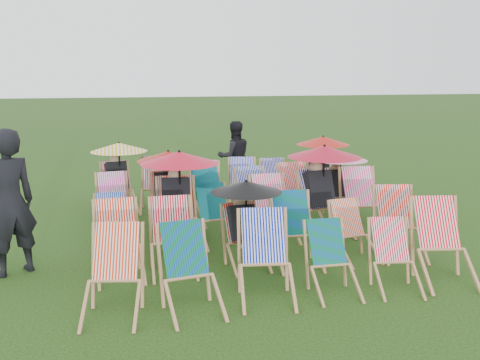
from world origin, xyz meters
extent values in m
plane|color=black|center=(0.00, 0.00, 0.00)|extent=(100.00, 100.00, 0.00)
cube|color=red|center=(-2.02, -2.00, 0.66)|extent=(0.55, 0.45, 0.59)
cube|color=#0A6F25|center=(-1.27, -2.07, 0.65)|extent=(0.54, 0.43, 0.58)
cube|color=#0717A1|center=(-0.29, -1.91, 0.69)|extent=(0.57, 0.45, 0.62)
cube|color=#0A6925|center=(0.50, -1.99, 0.58)|extent=(0.44, 0.33, 0.52)
cube|color=red|center=(1.33, -2.05, 0.57)|extent=(0.47, 0.38, 0.51)
cube|color=red|center=(2.06, -1.90, 0.71)|extent=(0.59, 0.48, 0.63)
cube|color=red|center=(-2.03, -0.83, 0.66)|extent=(0.53, 0.40, 0.59)
cube|color=red|center=(-1.30, -0.80, 0.66)|extent=(0.50, 0.37, 0.59)
cube|color=red|center=(-0.33, -0.88, 0.57)|extent=(0.46, 0.36, 0.51)
cube|color=black|center=(-0.33, -0.93, 0.57)|extent=(0.39, 0.40, 0.54)
sphere|color=tan|center=(-0.34, -0.84, 0.85)|extent=(0.19, 0.19, 0.19)
cylinder|color=black|center=(-0.27, -0.96, 0.81)|extent=(0.03, 0.03, 0.63)
cone|color=black|center=(-0.27, -0.96, 1.09)|extent=(0.99, 0.99, 0.15)
cube|color=#085E36|center=(0.40, -0.89, 0.67)|extent=(0.52, 0.39, 0.60)
cube|color=red|center=(1.24, -0.94, 0.56)|extent=(0.46, 0.36, 0.50)
cube|color=red|center=(2.02, -0.89, 0.67)|extent=(0.56, 0.46, 0.60)
cube|color=#0831AB|center=(-2.11, 0.21, 0.56)|extent=(0.43, 0.32, 0.51)
cube|color=red|center=(-1.11, 0.33, 0.70)|extent=(0.55, 0.42, 0.63)
cube|color=black|center=(-1.11, 0.27, 0.70)|extent=(0.47, 0.48, 0.66)
sphere|color=tan|center=(-1.11, 0.38, 1.04)|extent=(0.23, 0.23, 0.23)
cylinder|color=black|center=(-1.05, 0.22, 0.99)|extent=(0.03, 0.03, 0.77)
cone|color=red|center=(-1.05, 0.22, 1.34)|extent=(1.21, 1.21, 0.19)
cube|color=#0A723D|center=(-0.55, 0.26, 0.61)|extent=(0.50, 0.39, 0.55)
cube|color=#E22D65|center=(0.41, 0.28, 0.68)|extent=(0.53, 0.40, 0.61)
cube|color=#0907A3|center=(1.27, 0.39, 0.70)|extent=(0.58, 0.46, 0.63)
cube|color=black|center=(1.28, 0.33, 0.70)|extent=(0.50, 0.52, 0.66)
sphere|color=tan|center=(1.26, 0.44, 1.05)|extent=(0.23, 0.23, 0.23)
cylinder|color=black|center=(1.35, 0.30, 0.99)|extent=(0.03, 0.03, 0.77)
cone|color=#AD0921|center=(1.35, 0.30, 1.34)|extent=(1.21, 1.21, 0.19)
cube|color=#FF338C|center=(2.02, 0.36, 0.71)|extent=(0.57, 0.44, 0.64)
cube|color=#DC2C98|center=(-2.10, 1.48, 0.63)|extent=(0.51, 0.40, 0.56)
cube|color=red|center=(-1.18, 1.37, 0.63)|extent=(0.50, 0.38, 0.56)
cube|color=black|center=(-1.18, 1.33, 0.63)|extent=(0.42, 0.44, 0.59)
sphere|color=tan|center=(-1.18, 1.42, 0.94)|extent=(0.21, 0.21, 0.21)
cylinder|color=black|center=(-1.13, 1.28, 0.89)|extent=(0.03, 0.03, 0.69)
cone|color=#B4140A|center=(-1.13, 1.28, 1.20)|extent=(1.09, 1.09, 0.17)
cube|color=#0B7444|center=(-0.43, 1.50, 0.66)|extent=(0.56, 0.46, 0.59)
cube|color=#070D93|center=(0.39, 1.43, 0.63)|extent=(0.50, 0.39, 0.57)
cube|color=red|center=(1.22, 1.44, 0.66)|extent=(0.53, 0.41, 0.60)
cube|color=#0810AA|center=(2.02, 1.34, 0.57)|extent=(0.45, 0.34, 0.51)
cube|color=black|center=(2.01, 1.30, 0.57)|extent=(0.38, 0.39, 0.54)
sphere|color=tan|center=(2.02, 1.39, 0.85)|extent=(0.19, 0.19, 0.19)
cylinder|color=black|center=(2.07, 1.26, 0.81)|extent=(0.03, 0.03, 0.63)
cone|color=pink|center=(2.07, 1.26, 1.10)|extent=(0.99, 0.99, 0.15)
cube|color=#E62E61|center=(-2.04, 2.66, 0.63)|extent=(0.54, 0.44, 0.57)
cube|color=black|center=(-2.03, 2.62, 0.63)|extent=(0.47, 0.48, 0.59)
sphere|color=tan|center=(-2.05, 2.71, 0.94)|extent=(0.21, 0.21, 0.21)
cylinder|color=black|center=(-1.96, 2.59, 0.89)|extent=(0.03, 0.03, 0.69)
cone|color=#DFA70B|center=(-1.96, 2.59, 1.21)|extent=(1.09, 1.09, 0.17)
cube|color=#DB2B5F|center=(-1.25, 2.55, 0.68)|extent=(0.56, 0.44, 0.61)
cube|color=#CD298E|center=(-0.26, 2.54, 0.61)|extent=(0.51, 0.41, 0.54)
cube|color=#080DA8|center=(0.47, 2.53, 0.64)|extent=(0.53, 0.43, 0.57)
cube|color=#0D0795|center=(1.14, 2.54, 0.61)|extent=(0.46, 0.34, 0.54)
cube|color=#D52A63|center=(2.17, 2.64, 0.64)|extent=(0.54, 0.44, 0.57)
cube|color=black|center=(2.16, 2.59, 0.64)|extent=(0.47, 0.48, 0.60)
sphere|color=tan|center=(2.18, 2.69, 0.95)|extent=(0.21, 0.21, 0.21)
cylinder|color=black|center=(2.21, 2.54, 0.90)|extent=(0.03, 0.03, 0.70)
cone|color=#B6130A|center=(2.21, 2.54, 1.22)|extent=(1.10, 1.10, 0.17)
imported|color=black|center=(-3.38, -0.68, 0.97)|extent=(0.84, 0.77, 1.94)
imported|color=black|center=(0.53, 3.53, 0.79)|extent=(0.81, 0.66, 1.58)
camera|label=1|loc=(-1.93, -7.90, 2.63)|focal=40.00mm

